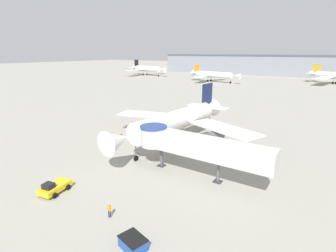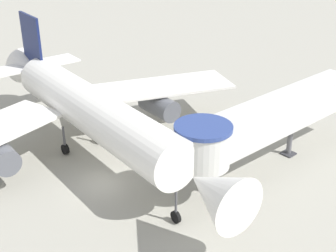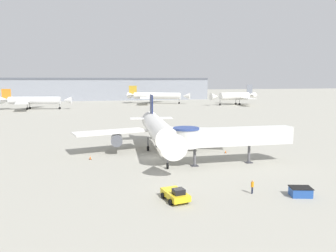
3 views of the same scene
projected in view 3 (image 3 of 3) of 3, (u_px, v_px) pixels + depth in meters
The scene contains 12 objects.
ground_plane at pixel (152, 158), 57.13m from camera, with size 800.00×800.00×0.00m, color #9E9B8E.
main_airplane at pixel (158, 130), 60.84m from camera, with size 31.91×31.76×10.35m.
jet_bridge at pixel (225, 137), 52.36m from camera, with size 19.99×4.10×6.20m.
pushback_tug_yellow at pixel (176, 194), 36.89m from camera, with size 2.85×4.26×1.61m.
service_container_blue at pixel (301, 192), 38.27m from camera, with size 2.84×2.39×1.10m.
traffic_cone_port_wing at pixel (90, 157), 56.06m from camera, with size 0.44×0.44×0.73m.
traffic_cone_starboard_wing at pixel (226, 151), 61.10m from camera, with size 0.36×0.36×0.60m.
ground_crew_marshaller at pixel (252, 186), 39.11m from camera, with size 0.37×0.32×1.69m.
background_jet_gold_tail at pixel (155, 96), 189.36m from camera, with size 35.67×36.09×10.25m.
background_jet_orange_tail at pixel (33, 100), 150.82m from camera, with size 32.13×29.94×9.50m.
background_jet_gray_tail at pixel (235, 96), 178.20m from camera, with size 27.94×31.94×11.01m.
terminal_building at pixel (80, 89), 220.68m from camera, with size 174.96×22.41×14.96m.
Camera 3 is at (-10.70, -54.82, 13.50)m, focal length 35.00 mm.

